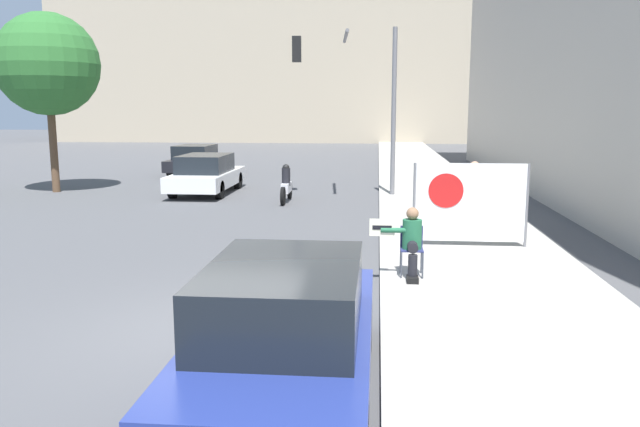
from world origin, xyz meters
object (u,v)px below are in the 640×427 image
object	(u,v)px
seated_protester	(411,240)
car_on_road_nearest	(206,174)
traffic_light_pole	(357,82)
protest_banner	(469,203)
parked_car_curbside	(286,332)
street_tree_near_curb	(48,65)
motorcycle_on_road	(286,186)
jogger_on_sidewalk	(473,199)
car_on_road_midblock	(196,160)

from	to	relation	value
seated_protester	car_on_road_nearest	distance (m)	13.33
traffic_light_pole	seated_protester	bearing A→B (deg)	-82.84
protest_banner	parked_car_curbside	xyz separation A→B (m)	(-2.91, -7.23, -0.34)
parked_car_curbside	street_tree_near_curb	xyz separation A→B (m)	(-11.02, 15.91, 3.90)
protest_banner	traffic_light_pole	world-z (taller)	traffic_light_pole
traffic_light_pole	motorcycle_on_road	xyz separation A→B (m)	(-2.28, -1.07, -3.43)
jogger_on_sidewalk	parked_car_curbside	xyz separation A→B (m)	(-3.14, -8.19, -0.29)
street_tree_near_curb	car_on_road_midblock	bearing A→B (deg)	62.74
seated_protester	jogger_on_sidewalk	bearing A→B (deg)	54.54
traffic_light_pole	motorcycle_on_road	size ratio (longest dim) A/B	2.62
protest_banner	motorcycle_on_road	xyz separation A→B (m)	(-4.99, 6.95, -0.55)
traffic_light_pole	protest_banner	bearing A→B (deg)	-71.34
car_on_road_midblock	seated_protester	bearing A→B (deg)	-63.02
protest_banner	street_tree_near_curb	xyz separation A→B (m)	(-13.93, 8.68, 3.56)
parked_car_curbside	motorcycle_on_road	xyz separation A→B (m)	(-2.08, 14.18, -0.21)
seated_protester	jogger_on_sidewalk	xyz separation A→B (m)	(1.60, 3.61, 0.23)
car_on_road_nearest	motorcycle_on_road	bearing A→B (deg)	-29.89
street_tree_near_curb	traffic_light_pole	bearing A→B (deg)	-3.40
parked_car_curbside	street_tree_near_curb	size ratio (longest dim) A/B	0.69
parked_car_curbside	motorcycle_on_road	size ratio (longest dim) A/B	2.10
seated_protester	car_on_road_nearest	xyz separation A→B (m)	(-6.84, 11.44, -0.09)
traffic_light_pole	motorcycle_on_road	world-z (taller)	traffic_light_pole
protest_banner	street_tree_near_curb	distance (m)	16.80
jogger_on_sidewalk	street_tree_near_curb	bearing A→B (deg)	-7.24
protest_banner	motorcycle_on_road	bearing A→B (deg)	125.66
seated_protester	car_on_road_nearest	world-z (taller)	car_on_road_nearest
protest_banner	car_on_road_nearest	bearing A→B (deg)	133.00
parked_car_curbside	motorcycle_on_road	world-z (taller)	parked_car_curbside
car_on_road_nearest	street_tree_near_curb	xyz separation A→B (m)	(-5.72, -0.12, 3.93)
protest_banner	traffic_light_pole	distance (m)	8.94
seated_protester	protest_banner	xyz separation A→B (m)	(1.37, 2.64, 0.28)
protest_banner	car_on_road_midblock	xyz separation A→B (m)	(-10.51, 15.32, -0.39)
seated_protester	street_tree_near_curb	world-z (taller)	street_tree_near_curb
protest_banner	traffic_light_pole	bearing A→B (deg)	108.66
traffic_light_pole	motorcycle_on_road	bearing A→B (deg)	-154.86
seated_protester	parked_car_curbside	distance (m)	4.84
motorcycle_on_road	street_tree_near_curb	world-z (taller)	street_tree_near_curb
street_tree_near_curb	protest_banner	bearing A→B (deg)	-31.94
jogger_on_sidewalk	motorcycle_on_road	distance (m)	7.95
seated_protester	parked_car_curbside	world-z (taller)	parked_car_curbside
traffic_light_pole	car_on_road_nearest	distance (m)	6.44
motorcycle_on_road	car_on_road_nearest	bearing A→B (deg)	150.11
protest_banner	traffic_light_pole	size ratio (longest dim) A/B	0.43
street_tree_near_curb	car_on_road_nearest	bearing A→B (deg)	1.16
parked_car_curbside	car_on_road_nearest	distance (m)	16.88
jogger_on_sidewalk	protest_banner	distance (m)	0.99
seated_protester	motorcycle_on_road	world-z (taller)	seated_protester
parked_car_curbside	car_on_road_midblock	bearing A→B (deg)	108.64
parked_car_curbside	car_on_road_midblock	xyz separation A→B (m)	(-7.60, 22.55, -0.05)
motorcycle_on_road	protest_banner	bearing A→B (deg)	-54.34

